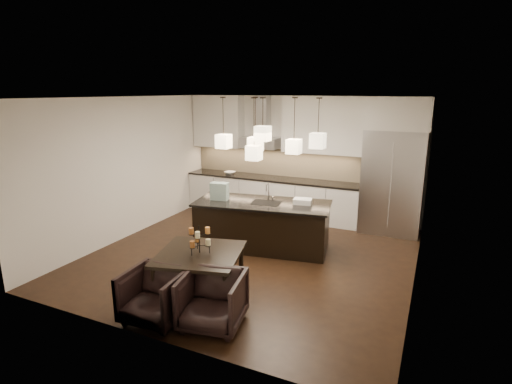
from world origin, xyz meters
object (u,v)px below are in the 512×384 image
at_px(armchair_left, 155,295).
at_px(island_body, 262,226).
at_px(dining_table, 201,275).
at_px(armchair_right, 213,300).
at_px(refrigerator, 392,182).

bearing_deg(armchair_left, island_body, 80.57).
distance_m(dining_table, armchair_right, 0.78).
xyz_separation_m(dining_table, armchair_right, (0.54, -0.57, 0.01)).
distance_m(refrigerator, armchair_left, 5.37).
bearing_deg(island_body, refrigerator, 32.98).
relative_size(refrigerator, island_body, 0.89).
xyz_separation_m(armchair_left, armchair_right, (0.75, 0.19, 0.01)).
height_order(island_body, armchair_right, island_body).
bearing_deg(armchair_left, dining_table, 70.40).
relative_size(armchair_left, armchair_right, 0.98).
bearing_deg(dining_table, armchair_right, -61.14).
height_order(dining_table, armchair_right, armchair_right).
relative_size(dining_table, armchair_right, 1.48).
distance_m(dining_table, armchair_left, 0.79).
distance_m(armchair_left, armchair_right, 0.77).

